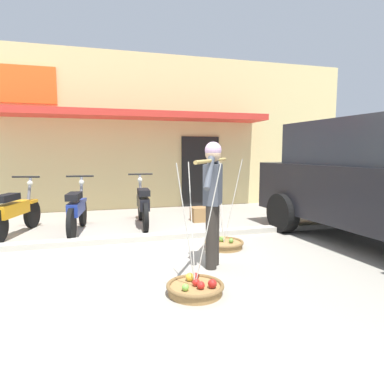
% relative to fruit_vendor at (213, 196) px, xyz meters
% --- Properties ---
extents(ground_plane, '(90.00, 90.00, 0.00)m').
position_rel_fruit_vendor_xyz_m(ground_plane, '(-0.51, 0.93, -0.98)').
color(ground_plane, '#9E998C').
extents(sidewalk_curb, '(20.00, 0.24, 0.10)m').
position_rel_fruit_vendor_xyz_m(sidewalk_curb, '(-0.51, 1.63, -0.93)').
color(sidewalk_curb, '#BAB4A5').
rests_on(sidewalk_curb, ground).
extents(fruit_vendor, '(1.00, 1.62, 1.70)m').
position_rel_fruit_vendor_xyz_m(fruit_vendor, '(0.00, 0.00, 0.00)').
color(fruit_vendor, '#2D2823').
rests_on(fruit_vendor, ground).
extents(fruit_basket_left_side, '(0.64, 0.64, 1.45)m').
position_rel_fruit_vendor_xyz_m(fruit_basket_left_side, '(0.48, 0.80, -0.91)').
color(fruit_basket_left_side, '#9E7542').
rests_on(fruit_basket_left_side, ground).
extents(fruit_basket_right_side, '(0.64, 0.64, 1.45)m').
position_rel_fruit_vendor_xyz_m(fruit_basket_right_side, '(-0.48, -0.80, -0.90)').
color(fruit_basket_right_side, '#9E7542').
rests_on(fruit_basket_right_side, ground).
extents(motorcycle_nearest_shop, '(0.68, 1.77, 1.09)m').
position_rel_fruit_vendor_xyz_m(motorcycle_nearest_shop, '(-2.98, 2.63, -0.53)').
color(motorcycle_nearest_shop, black).
rests_on(motorcycle_nearest_shop, ground).
extents(motorcycle_second_in_row, '(0.54, 1.82, 1.09)m').
position_rel_fruit_vendor_xyz_m(motorcycle_second_in_row, '(-1.87, 2.54, -0.53)').
color(motorcycle_second_in_row, black).
rests_on(motorcycle_second_in_row, ground).
extents(motorcycle_third_in_row, '(0.54, 1.82, 1.09)m').
position_rel_fruit_vendor_xyz_m(motorcycle_third_in_row, '(-0.57, 2.83, -0.53)').
color(motorcycle_third_in_row, black).
rests_on(motorcycle_third_in_row, ground).
extents(storefront_building, '(13.00, 6.00, 4.20)m').
position_rel_fruit_vendor_xyz_m(storefront_building, '(-0.56, 7.55, 1.12)').
color(storefront_building, '#DBC684').
rests_on(storefront_building, ground).
extents(wooden_crate, '(0.44, 0.36, 0.32)m').
position_rel_fruit_vendor_xyz_m(wooden_crate, '(0.77, 2.95, -0.82)').
color(wooden_crate, olive).
rests_on(wooden_crate, ground).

